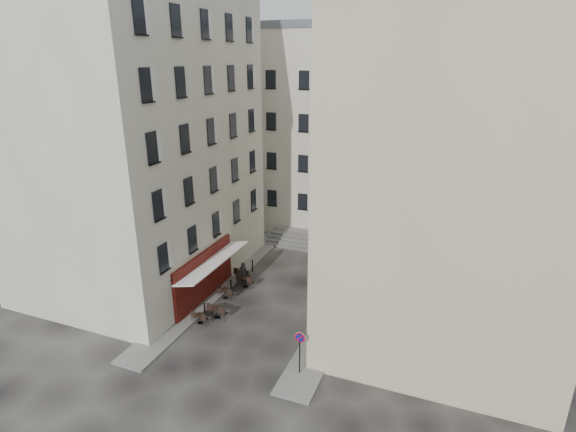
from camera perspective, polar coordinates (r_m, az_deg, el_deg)
The scene contains 18 objects.
ground at distance 29.38m, azimuth -3.87°, elevation -12.90°, with size 90.00×90.00×0.00m, color black.
sidewalk_left at distance 34.27m, azimuth -7.89°, elevation -7.92°, with size 2.00×22.00×0.12m, color slate.
sidewalk_right at distance 30.44m, azimuth 6.46°, elevation -11.61°, with size 2.00×18.00×0.12m, color slate.
building_left at distance 33.58m, azimuth -18.66°, elevation 9.19°, with size 12.20×16.20×20.60m.
building_right at distance 26.62m, azimuth 20.09°, elevation 4.36°, with size 12.20×14.20×18.60m.
building_back at distance 43.49m, azimuth 5.50°, elevation 10.88°, with size 18.20×10.20×18.60m.
cafe_storefront at distance 31.08m, azimuth -10.43°, elevation -7.31°, with size 1.74×7.30×3.50m.
stone_steps at distance 39.64m, azimuth 3.87°, elevation -3.33°, with size 9.00×3.15×0.80m.
bollard_near at distance 29.74m, azimuth -10.53°, elevation -11.60°, with size 0.12×0.12×0.98m.
bollard_mid at distance 32.34m, azimuth -7.26°, elevation -8.71°, with size 0.12×0.12×0.98m.
bollard_far at distance 35.10m, azimuth -4.54°, elevation -6.24°, with size 0.12×0.12×0.98m.
no_parking_sign at distance 23.91m, azimuth 1.50°, elevation -16.08°, with size 0.58×0.10×2.54m.
bistro_table_a at distance 29.20m, azimuth -11.12°, elevation -12.54°, with size 1.14×0.53×0.80m.
bistro_table_b at distance 29.51m, azimuth -8.99°, elevation -11.83°, with size 1.38×0.65×0.97m.
bistro_table_c at distance 31.61m, azimuth -7.95°, elevation -9.61°, with size 1.25×0.58×0.88m.
bistro_table_d at distance 32.92m, azimuth -5.45°, elevation -8.21°, with size 1.32×0.62×0.93m.
bistro_table_e at distance 33.91m, azimuth -5.85°, elevation -7.38°, with size 1.28×0.60×0.90m.
pedestrian at distance 33.14m, azimuth -5.71°, elevation -7.25°, with size 0.64×0.42×1.74m, color #222228.
Camera 1 is at (10.87, -22.35, 15.67)m, focal length 28.00 mm.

